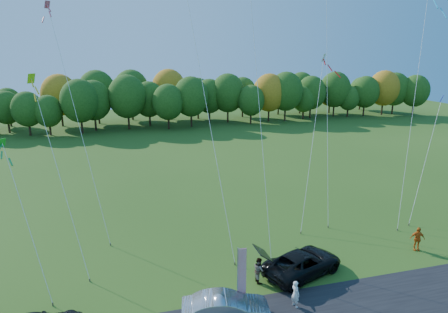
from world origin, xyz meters
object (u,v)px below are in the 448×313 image
object	(u,v)px
person_east	(417,239)
black_suv	(303,263)
silver_sedan	(226,309)
feather_flag	(241,272)

from	to	relation	value
person_east	black_suv	bearing A→B (deg)	-156.53
black_suv	silver_sedan	distance (m)	7.03
feather_flag	silver_sedan	bearing A→B (deg)	-145.64
silver_sedan	feather_flag	size ratio (longest dim) A/B	1.22
silver_sedan	person_east	bearing A→B (deg)	-65.98
silver_sedan	feather_flag	world-z (taller)	feather_flag
person_east	feather_flag	distance (m)	15.24
feather_flag	person_east	bearing A→B (deg)	12.33
silver_sedan	feather_flag	xyz separation A→B (m)	(1.08, 0.74, 1.64)
person_east	feather_flag	world-z (taller)	feather_flag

